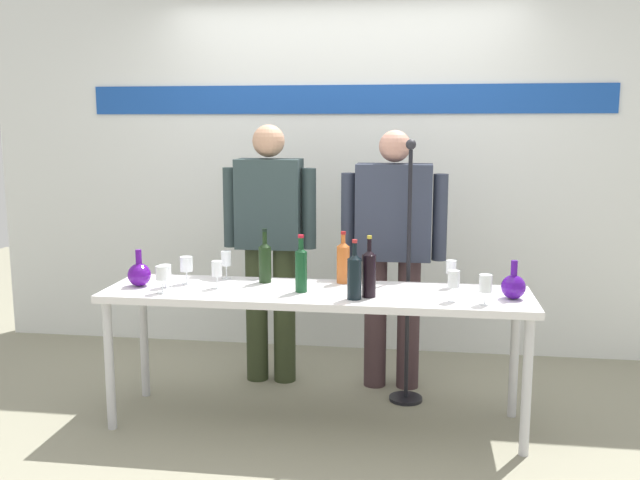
{
  "coord_description": "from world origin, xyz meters",
  "views": [
    {
      "loc": [
        0.55,
        -3.67,
        1.65
      ],
      "look_at": [
        0.0,
        0.15,
        1.01
      ],
      "focal_mm": 39.47,
      "sensor_mm": 36.0,
      "label": 1
    }
  ],
  "objects_px": {
    "display_table": "(316,302)",
    "presenter_right": "(393,242)",
    "wine_glass_left_4": "(162,274)",
    "decanter_blue_right": "(513,286)",
    "presenter_left": "(270,238)",
    "wine_bottle_1": "(369,272)",
    "decanter_blue_left": "(139,274)",
    "wine_glass_left_1": "(217,270)",
    "wine_glass_left_2": "(165,271)",
    "wine_bottle_0": "(343,261)",
    "wine_bottle_3": "(301,267)",
    "wine_bottle_4": "(265,261)",
    "wine_glass_right_2": "(451,268)",
    "wine_bottle_2": "(354,275)",
    "wine_glass_right_1": "(454,280)",
    "wine_glass_left_0": "(186,265)",
    "wine_glass_right_0": "(486,284)",
    "wine_glass_left_3": "(226,259)",
    "microphone_stand": "(407,316)"
  },
  "relations": [
    {
      "from": "wine_glass_left_2",
      "to": "wine_glass_right_1",
      "type": "height_order",
      "value": "wine_glass_right_1"
    },
    {
      "from": "decanter_blue_left",
      "to": "wine_glass_left_2",
      "type": "distance_m",
      "value": 0.16
    },
    {
      "from": "wine_glass_left_1",
      "to": "wine_bottle_2",
      "type": "bearing_deg",
      "value": -10.09
    },
    {
      "from": "decanter_blue_right",
      "to": "wine_glass_left_1",
      "type": "height_order",
      "value": "decanter_blue_right"
    },
    {
      "from": "display_table",
      "to": "microphone_stand",
      "type": "bearing_deg",
      "value": 38.74
    },
    {
      "from": "wine_glass_left_0",
      "to": "wine_glass_right_0",
      "type": "distance_m",
      "value": 1.65
    },
    {
      "from": "wine_glass_right_0",
      "to": "wine_glass_left_2",
      "type": "bearing_deg",
      "value": 175.76
    },
    {
      "from": "presenter_right",
      "to": "wine_bottle_0",
      "type": "xyz_separation_m",
      "value": [
        -0.27,
        -0.41,
        -0.05
      ]
    },
    {
      "from": "wine_glass_left_3",
      "to": "wine_glass_left_0",
      "type": "bearing_deg",
      "value": -140.58
    },
    {
      "from": "wine_glass_right_0",
      "to": "microphone_stand",
      "type": "distance_m",
      "value": 0.76
    },
    {
      "from": "presenter_left",
      "to": "wine_bottle_1",
      "type": "height_order",
      "value": "presenter_left"
    },
    {
      "from": "wine_bottle_2",
      "to": "wine_bottle_3",
      "type": "relative_size",
      "value": 1.0
    },
    {
      "from": "wine_glass_right_1",
      "to": "microphone_stand",
      "type": "height_order",
      "value": "microphone_stand"
    },
    {
      "from": "presenter_right",
      "to": "wine_bottle_4",
      "type": "xyz_separation_m",
      "value": [
        -0.71,
        -0.46,
        -0.05
      ]
    },
    {
      "from": "wine_bottle_4",
      "to": "wine_glass_left_1",
      "type": "bearing_deg",
      "value": -142.28
    },
    {
      "from": "wine_glass_left_0",
      "to": "wine_bottle_2",
      "type": "bearing_deg",
      "value": -12.49
    },
    {
      "from": "decanter_blue_right",
      "to": "wine_glass_left_1",
      "type": "distance_m",
      "value": 1.58
    },
    {
      "from": "decanter_blue_left",
      "to": "presenter_right",
      "type": "xyz_separation_m",
      "value": [
        1.38,
        0.65,
        0.1
      ]
    },
    {
      "from": "wine_bottle_2",
      "to": "wine_glass_left_4",
      "type": "relative_size",
      "value": 2.12
    },
    {
      "from": "wine_glass_right_2",
      "to": "wine_bottle_3",
      "type": "bearing_deg",
      "value": -164.86
    },
    {
      "from": "wine_glass_left_0",
      "to": "wine_glass_left_1",
      "type": "relative_size",
      "value": 1.03
    },
    {
      "from": "wine_glass_right_0",
      "to": "wine_bottle_4",
      "type": "bearing_deg",
      "value": 164.55
    },
    {
      "from": "presenter_right",
      "to": "presenter_left",
      "type": "bearing_deg",
      "value": 180.0
    },
    {
      "from": "wine_bottle_0",
      "to": "microphone_stand",
      "type": "distance_m",
      "value": 0.54
    },
    {
      "from": "presenter_right",
      "to": "wine_bottle_0",
      "type": "relative_size",
      "value": 5.47
    },
    {
      "from": "presenter_right",
      "to": "microphone_stand",
      "type": "height_order",
      "value": "presenter_right"
    },
    {
      "from": "wine_glass_left_4",
      "to": "decanter_blue_right",
      "type": "bearing_deg",
      "value": 4.18
    },
    {
      "from": "wine_bottle_2",
      "to": "wine_glass_right_1",
      "type": "relative_size",
      "value": 1.95
    },
    {
      "from": "decanter_blue_left",
      "to": "presenter_left",
      "type": "xyz_separation_m",
      "value": [
        0.6,
        0.65,
        0.11
      ]
    },
    {
      "from": "wine_bottle_0",
      "to": "wine_glass_left_2",
      "type": "xyz_separation_m",
      "value": [
        -0.96,
        -0.26,
        -0.04
      ]
    },
    {
      "from": "display_table",
      "to": "wine_bottle_1",
      "type": "bearing_deg",
      "value": -18.48
    },
    {
      "from": "display_table",
      "to": "presenter_right",
      "type": "bearing_deg",
      "value": 57.84
    },
    {
      "from": "presenter_right",
      "to": "wine_glass_left_2",
      "type": "height_order",
      "value": "presenter_right"
    },
    {
      "from": "decanter_blue_right",
      "to": "wine_glass_right_2",
      "type": "distance_m",
      "value": 0.38
    },
    {
      "from": "decanter_blue_left",
      "to": "wine_bottle_4",
      "type": "height_order",
      "value": "wine_bottle_4"
    },
    {
      "from": "wine_glass_right_1",
      "to": "wine_glass_right_2",
      "type": "bearing_deg",
      "value": 90.14
    },
    {
      "from": "wine_bottle_0",
      "to": "wine_bottle_3",
      "type": "xyz_separation_m",
      "value": [
        -0.2,
        -0.25,
        0.01
      ]
    },
    {
      "from": "presenter_right",
      "to": "wine_bottle_4",
      "type": "bearing_deg",
      "value": -147.1
    },
    {
      "from": "wine_glass_left_3",
      "to": "wine_glass_left_4",
      "type": "xyz_separation_m",
      "value": [
        -0.25,
        -0.38,
        -0.01
      ]
    },
    {
      "from": "presenter_right",
      "to": "wine_glass_left_1",
      "type": "relative_size",
      "value": 10.62
    },
    {
      "from": "wine_glass_left_1",
      "to": "wine_bottle_1",
      "type": "bearing_deg",
      "value": -5.49
    },
    {
      "from": "wine_glass_left_2",
      "to": "wine_glass_left_3",
      "type": "bearing_deg",
      "value": 43.33
    },
    {
      "from": "wine_glass_left_4",
      "to": "wine_glass_right_2",
      "type": "relative_size",
      "value": 0.95
    },
    {
      "from": "decanter_blue_right",
      "to": "wine_glass_left_3",
      "type": "xyz_separation_m",
      "value": [
        -1.6,
        0.25,
        0.05
      ]
    },
    {
      "from": "decanter_blue_right",
      "to": "presenter_right",
      "type": "xyz_separation_m",
      "value": [
        -0.65,
        0.65,
        0.11
      ]
    },
    {
      "from": "wine_bottle_1",
      "to": "wine_glass_right_1",
      "type": "xyz_separation_m",
      "value": [
        0.43,
        -0.03,
        -0.02
      ]
    },
    {
      "from": "wine_bottle_0",
      "to": "wine_glass_left_3",
      "type": "distance_m",
      "value": 0.68
    },
    {
      "from": "wine_glass_left_2",
      "to": "wine_glass_right_2",
      "type": "xyz_separation_m",
      "value": [
        1.56,
        0.22,
        0.02
      ]
    },
    {
      "from": "wine_bottle_4",
      "to": "wine_glass_right_2",
      "type": "distance_m",
      "value": 1.04
    },
    {
      "from": "presenter_left",
      "to": "wine_glass_left_2",
      "type": "xyz_separation_m",
      "value": [
        -0.45,
        -0.66,
        -0.09
      ]
    }
  ]
}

